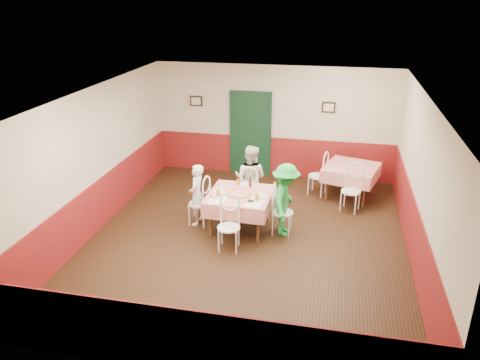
% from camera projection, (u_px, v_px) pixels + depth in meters
% --- Properties ---
extents(floor, '(7.00, 7.00, 0.00)m').
position_uv_depth(floor, '(247.00, 240.00, 9.01)').
color(floor, black).
rests_on(floor, ground).
extents(ceiling, '(7.00, 7.00, 0.00)m').
position_uv_depth(ceiling, '(248.00, 95.00, 7.94)').
color(ceiling, white).
rests_on(ceiling, back_wall).
extents(back_wall, '(6.00, 0.10, 2.80)m').
position_uv_depth(back_wall, '(274.00, 122.00, 11.64)').
color(back_wall, beige).
rests_on(back_wall, ground).
extents(front_wall, '(6.00, 0.10, 2.80)m').
position_uv_depth(front_wall, '(188.00, 282.00, 5.31)').
color(front_wall, beige).
rests_on(front_wall, ground).
extents(left_wall, '(0.10, 7.00, 2.80)m').
position_uv_depth(left_wall, '(96.00, 160.00, 9.05)').
color(left_wall, beige).
rests_on(left_wall, ground).
extents(right_wall, '(0.10, 7.00, 2.80)m').
position_uv_depth(right_wall, '(421.00, 185.00, 7.90)').
color(right_wall, beige).
rests_on(right_wall, ground).
extents(wainscot_back, '(6.00, 0.03, 1.00)m').
position_uv_depth(wainscot_back, '(273.00, 156.00, 11.97)').
color(wainscot_back, maroon).
rests_on(wainscot_back, ground).
extents(wainscot_front, '(6.00, 0.03, 1.00)m').
position_uv_depth(wainscot_front, '(192.00, 344.00, 5.66)').
color(wainscot_front, maroon).
rests_on(wainscot_front, ground).
extents(wainscot_left, '(0.03, 7.00, 1.00)m').
position_uv_depth(wainscot_left, '(102.00, 203.00, 9.39)').
color(wainscot_left, maroon).
rests_on(wainscot_left, ground).
extents(wainscot_right, '(0.03, 7.00, 1.00)m').
position_uv_depth(wainscot_right, '(413.00, 232.00, 8.24)').
color(wainscot_right, maroon).
rests_on(wainscot_right, ground).
extents(door, '(0.96, 0.06, 2.10)m').
position_uv_depth(door, '(250.00, 135.00, 11.84)').
color(door, black).
rests_on(door, ground).
extents(picture_left, '(0.32, 0.03, 0.26)m').
position_uv_depth(picture_left, '(196.00, 101.00, 11.81)').
color(picture_left, black).
rests_on(picture_left, back_wall).
extents(picture_right, '(0.32, 0.03, 0.26)m').
position_uv_depth(picture_right, '(329.00, 107.00, 11.18)').
color(picture_right, black).
rests_on(picture_right, back_wall).
extents(thermostat, '(0.10, 0.03, 0.10)m').
position_uv_depth(thermostat, '(200.00, 115.00, 11.92)').
color(thermostat, white).
rests_on(thermostat, back_wall).
extents(main_table, '(1.26, 1.26, 0.77)m').
position_uv_depth(main_table, '(240.00, 211.00, 9.30)').
color(main_table, red).
rests_on(main_table, ground).
extents(second_table, '(1.38, 1.38, 0.77)m').
position_uv_depth(second_table, '(350.00, 182.00, 10.73)').
color(second_table, red).
rests_on(second_table, ground).
extents(chair_left, '(0.48, 0.48, 0.90)m').
position_uv_depth(chair_left, '(199.00, 204.00, 9.46)').
color(chair_left, white).
rests_on(chair_left, ground).
extents(chair_right, '(0.43, 0.43, 0.90)m').
position_uv_depth(chair_right, '(282.00, 213.00, 9.08)').
color(chair_right, white).
rests_on(chair_right, ground).
extents(chair_far, '(0.47, 0.47, 0.90)m').
position_uv_depth(chair_far, '(250.00, 191.00, 10.03)').
color(chair_far, white).
rests_on(chair_far, ground).
extents(chair_near, '(0.45, 0.45, 0.90)m').
position_uv_depth(chair_near, '(229.00, 228.00, 8.51)').
color(chair_near, white).
rests_on(chair_near, ground).
extents(chair_second_a, '(0.52, 0.52, 0.90)m').
position_uv_depth(chair_second_a, '(318.00, 176.00, 10.84)').
color(chair_second_a, white).
rests_on(chair_second_a, ground).
extents(chair_second_b, '(0.52, 0.52, 0.90)m').
position_uv_depth(chair_second_b, '(351.00, 191.00, 10.02)').
color(chair_second_b, white).
rests_on(chair_second_b, ground).
extents(pizza, '(0.49, 0.49, 0.03)m').
position_uv_depth(pizza, '(239.00, 193.00, 9.13)').
color(pizza, '#B74723').
rests_on(pizza, main_table).
extents(plate_left, '(0.26, 0.26, 0.01)m').
position_uv_depth(plate_left, '(219.00, 191.00, 9.25)').
color(plate_left, white).
rests_on(plate_left, main_table).
extents(plate_right, '(0.26, 0.26, 0.01)m').
position_uv_depth(plate_right, '(262.00, 196.00, 9.04)').
color(plate_right, white).
rests_on(plate_right, main_table).
extents(plate_far, '(0.26, 0.26, 0.01)m').
position_uv_depth(plate_far, '(245.00, 185.00, 9.55)').
color(plate_far, white).
rests_on(plate_far, main_table).
extents(glass_a, '(0.08, 0.08, 0.14)m').
position_uv_depth(glass_a, '(218.00, 193.00, 9.00)').
color(glass_a, '#BF7219').
rests_on(glass_a, main_table).
extents(glass_b, '(0.08, 0.08, 0.14)m').
position_uv_depth(glass_b, '(257.00, 197.00, 8.84)').
color(glass_b, '#BF7219').
rests_on(glass_b, main_table).
extents(glass_c, '(0.07, 0.07, 0.13)m').
position_uv_depth(glass_c, '(238.00, 182.00, 9.54)').
color(glass_c, '#BF7219').
rests_on(glass_c, main_table).
extents(beer_bottle, '(0.06, 0.06, 0.20)m').
position_uv_depth(beer_bottle, '(250.00, 182.00, 9.43)').
color(beer_bottle, '#381C0A').
rests_on(beer_bottle, main_table).
extents(shaker_a, '(0.04, 0.04, 0.09)m').
position_uv_depth(shaker_a, '(214.00, 199.00, 8.82)').
color(shaker_a, silver).
rests_on(shaker_a, main_table).
extents(shaker_b, '(0.04, 0.04, 0.09)m').
position_uv_depth(shaker_b, '(215.00, 199.00, 8.82)').
color(shaker_b, silver).
rests_on(shaker_b, main_table).
extents(shaker_c, '(0.04, 0.04, 0.09)m').
position_uv_depth(shaker_c, '(211.00, 196.00, 8.94)').
color(shaker_c, '#B23319').
rests_on(shaker_c, main_table).
extents(menu_left, '(0.34, 0.43, 0.00)m').
position_uv_depth(menu_left, '(217.00, 200.00, 8.90)').
color(menu_left, white).
rests_on(menu_left, main_table).
extents(menu_right, '(0.39, 0.46, 0.00)m').
position_uv_depth(menu_right, '(255.00, 203.00, 8.74)').
color(menu_right, white).
rests_on(menu_right, main_table).
extents(wallet, '(0.11, 0.09, 0.02)m').
position_uv_depth(wallet, '(251.00, 201.00, 8.81)').
color(wallet, black).
rests_on(wallet, main_table).
extents(diner_left, '(0.31, 0.47, 1.28)m').
position_uv_depth(diner_left, '(197.00, 195.00, 9.40)').
color(diner_left, gray).
rests_on(diner_left, ground).
extents(diner_far, '(0.79, 0.67, 1.46)m').
position_uv_depth(diner_far, '(250.00, 178.00, 9.97)').
color(diner_far, gray).
rests_on(diner_far, ground).
extents(diner_right, '(0.58, 0.96, 1.45)m').
position_uv_depth(diner_right, '(285.00, 200.00, 8.96)').
color(diner_right, gray).
rests_on(diner_right, ground).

